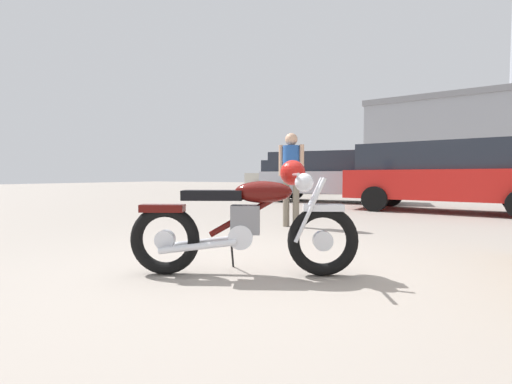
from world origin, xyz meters
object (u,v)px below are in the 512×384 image
at_px(white_estate_far, 327,175).
at_px(silver_sedan_mid, 449,176).
at_px(vintage_motorcycle, 249,221).
at_px(bystander, 291,170).
at_px(blue_hatchback_right, 293,175).
at_px(dark_sedan_left, 441,175).

relative_size(white_estate_far, silver_sedan_mid, 1.17).
xyz_separation_m(vintage_motorcycle, white_estate_far, (-1.87, 9.10, 0.45)).
relative_size(bystander, blue_hatchback_right, 0.34).
relative_size(bystander, white_estate_far, 0.34).
bearing_deg(vintage_motorcycle, silver_sedan_mid, 56.05).
bearing_deg(silver_sedan_mid, white_estate_far, 42.02).
xyz_separation_m(vintage_motorcycle, bystander, (-0.77, 2.94, 0.53)).
xyz_separation_m(white_estate_far, silver_sedan_mid, (3.92, 5.27, -0.02)).
relative_size(bystander, silver_sedan_mid, 0.40).
bearing_deg(white_estate_far, bystander, -85.98).
xyz_separation_m(bystander, silver_sedan_mid, (2.81, 11.44, -0.10)).
bearing_deg(vintage_motorcycle, blue_hatchback_right, 84.24).
height_order(dark_sedan_left, white_estate_far, same).
relative_size(dark_sedan_left, white_estate_far, 1.00).
height_order(vintage_motorcycle, blue_hatchback_right, blue_hatchback_right).
height_order(bystander, white_estate_far, white_estate_far).
relative_size(vintage_motorcycle, bystander, 1.16).
xyz_separation_m(blue_hatchback_right, silver_sedan_mid, (7.39, -0.24, -0.02)).
distance_m(vintage_motorcycle, white_estate_far, 9.30).
bearing_deg(silver_sedan_mid, blue_hatchback_right, -13.25).
height_order(dark_sedan_left, silver_sedan_mid, silver_sedan_mid).
relative_size(vintage_motorcycle, silver_sedan_mid, 0.46).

